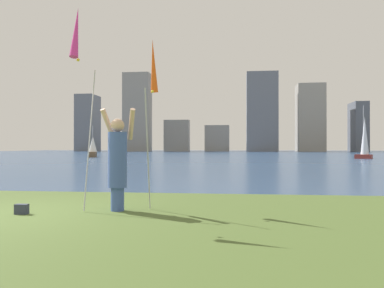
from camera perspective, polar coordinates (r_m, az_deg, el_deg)
ground at (r=58.18m, az=2.38°, el=-1.67°), size 120.00×138.00×0.12m
person at (r=8.01m, az=-10.64°, el=-2.31°), size 0.75×0.55×2.04m
kite_flag_left at (r=7.90m, az=-16.22°, el=14.28°), size 0.16×1.17×3.87m
kite_flag_right at (r=8.55m, az=-5.60°, el=10.53°), size 0.16×0.96×3.51m
bag at (r=8.22m, az=-23.27°, el=-8.59°), size 0.24×0.13×0.19m
sailboat_0 at (r=48.67m, az=-14.07°, el=-0.51°), size 1.21×2.07×3.76m
sailboat_1 at (r=45.24m, az=23.54°, el=0.59°), size 1.86×1.57×5.57m
skyline_tower_0 at (r=111.18m, az=-14.75°, el=2.90°), size 4.85×7.15×15.15m
skyline_tower_1 at (r=102.87m, az=-7.87°, el=4.52°), size 6.75×4.50×20.01m
skyline_tower_2 at (r=103.78m, az=-2.19°, el=1.20°), size 6.52×3.04×8.18m
skyline_tower_3 at (r=103.77m, az=3.64°, el=0.81°), size 6.28×4.01×6.77m
skyline_tower_4 at (r=101.36m, az=10.01°, el=4.50°), size 7.64×6.49×19.69m
skyline_tower_5 at (r=104.70m, az=16.63°, el=3.60°), size 6.73×6.04×16.96m
skyline_tower_6 at (r=105.63m, az=22.79°, el=2.26°), size 3.21×7.22×12.09m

